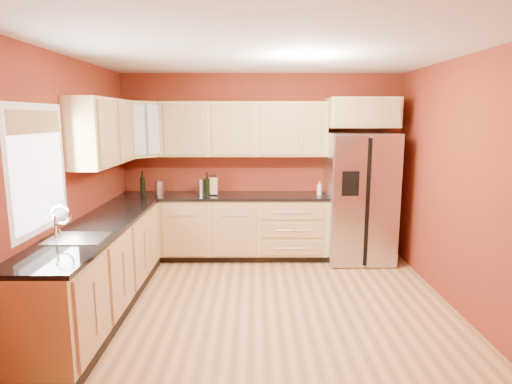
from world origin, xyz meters
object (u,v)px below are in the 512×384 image
refrigerator (359,198)px  wine_bottle_a (143,183)px  canister_left (202,187)px  soap_dispenser (319,188)px  knife_block (213,186)px

refrigerator → wine_bottle_a: bearing=177.9°
canister_left → wine_bottle_a: bearing=178.2°
canister_left → soap_dispenser: canister_left is taller
wine_bottle_a → knife_block: bearing=-2.0°
knife_block → refrigerator: bearing=0.8°
refrigerator → soap_dispenser: refrigerator is taller
refrigerator → canister_left: refrigerator is taller
refrigerator → knife_block: 2.04m
refrigerator → canister_left: (-2.19, 0.08, 0.14)m
refrigerator → soap_dispenser: size_ratio=9.75×
canister_left → soap_dispenser: bearing=-0.8°
canister_left → soap_dispenser: (1.64, -0.02, -0.02)m
soap_dispenser → canister_left: bearing=179.2°
refrigerator → wine_bottle_a: (-3.02, 0.11, 0.19)m
canister_left → knife_block: size_ratio=0.93×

